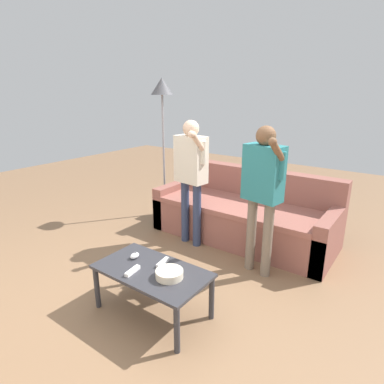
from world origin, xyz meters
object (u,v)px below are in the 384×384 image
object	(u,v)px
game_remote_wand_spare	(163,262)
floor_lamp	(162,100)
couch	(244,215)
player_left	(191,169)
player_right	(263,184)
game_remote_wand_near	(133,271)
snack_bowl	(169,274)
game_remote_nunchuk	(135,256)
game_remote_wand_far	(165,274)
coffee_table	(152,275)

from	to	relation	value
game_remote_wand_spare	floor_lamp	bearing A→B (deg)	130.25
couch	player_left	world-z (taller)	player_left
player_left	player_right	bearing A→B (deg)	-8.03
floor_lamp	player_right	bearing A→B (deg)	-21.02
game_remote_wand_near	snack_bowl	bearing A→B (deg)	23.13
game_remote_nunchuk	game_remote_wand_far	xyz separation A→B (m)	(0.38, -0.06, -0.01)
snack_bowl	game_remote_nunchuk	xyz separation A→B (m)	(-0.42, 0.05, -0.01)
game_remote_wand_near	couch	bearing A→B (deg)	89.55
coffee_table	game_remote_wand_spare	bearing A→B (deg)	81.62
couch	game_remote_wand_far	distance (m)	1.77
game_remote_nunchuk	player_left	bearing A→B (deg)	102.87
coffee_table	game_remote_wand_near	bearing A→B (deg)	-126.21
game_remote_wand_far	player_right	bearing A→B (deg)	75.92
player_right	game_remote_wand_spare	xyz separation A→B (m)	(-0.40, -0.97, -0.50)
game_remote_nunchuk	floor_lamp	size ratio (longest dim) A/B	0.05
game_remote_wand_far	snack_bowl	bearing A→B (deg)	3.63
game_remote_wand_near	coffee_table	bearing A→B (deg)	53.79
couch	coffee_table	size ratio (longest dim) A/B	2.36
snack_bowl	player_right	xyz separation A→B (m)	(0.23, 1.09, 0.49)
couch	game_remote_wand_near	bearing A→B (deg)	-90.45
couch	coffee_table	xyz separation A→B (m)	(0.07, -1.74, 0.06)
floor_lamp	player_left	xyz separation A→B (m)	(0.89, -0.56, -0.72)
game_remote_nunchuk	game_remote_wand_spare	xyz separation A→B (m)	(0.26, 0.07, -0.01)
snack_bowl	game_remote_wand_far	size ratio (longest dim) A/B	1.42
game_remote_nunchuk	floor_lamp	world-z (taller)	floor_lamp
snack_bowl	player_left	xyz separation A→B (m)	(-0.69, 1.22, 0.48)
player_left	game_remote_wand_spare	bearing A→B (deg)	-64.59
player_left	game_remote_wand_spare	world-z (taller)	player_left
game_remote_nunchuk	game_remote_wand_near	distance (m)	0.23
coffee_table	game_remote_wand_far	world-z (taller)	game_remote_wand_far
couch	player_right	size ratio (longest dim) A/B	1.49
game_remote_wand_near	floor_lamp	bearing A→B (deg)	124.44
game_remote_nunchuk	game_remote_wand_far	bearing A→B (deg)	-8.41
couch	floor_lamp	xyz separation A→B (m)	(-1.32, 0.04, 1.34)
coffee_table	floor_lamp	world-z (taller)	floor_lamp
coffee_table	game_remote_nunchuk	xyz separation A→B (m)	(-0.24, 0.05, 0.08)
player_right	game_remote_wand_spare	bearing A→B (deg)	-112.38
snack_bowl	game_remote_wand_spare	size ratio (longest dim) A/B	1.35
game_remote_nunchuk	player_right	size ratio (longest dim) A/B	0.06
player_right	game_remote_wand_near	distance (m)	1.40
player_left	game_remote_wand_far	distance (m)	1.47
snack_bowl	game_remote_wand_far	world-z (taller)	snack_bowl
coffee_table	player_right	world-z (taller)	player_right
coffee_table	player_right	size ratio (longest dim) A/B	0.63
couch	player_right	world-z (taller)	player_right
floor_lamp	player_left	world-z (taller)	floor_lamp
snack_bowl	game_remote_wand_far	xyz separation A→B (m)	(-0.04, -0.00, -0.01)
game_remote_wand_far	game_remote_wand_spare	xyz separation A→B (m)	(-0.13, 0.12, -0.00)
snack_bowl	player_left	world-z (taller)	player_left
couch	game_remote_wand_near	xyz separation A→B (m)	(-0.01, -1.86, 0.13)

